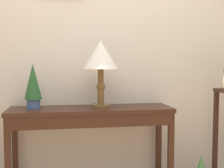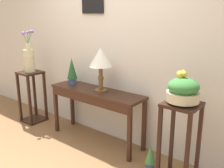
# 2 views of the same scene
# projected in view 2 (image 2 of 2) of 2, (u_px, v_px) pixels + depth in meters

# --- Properties ---
(back_wall_with_art) EXTENTS (9.00, 0.13, 2.80)m
(back_wall_with_art) POSITION_uv_depth(u_px,v_px,m) (114.00, 38.00, 3.36)
(back_wall_with_art) COLOR beige
(back_wall_with_art) RESTS_ON ground
(console_table) EXTENTS (1.38, 0.38, 0.73)m
(console_table) POSITION_uv_depth(u_px,v_px,m) (95.00, 98.00, 3.38)
(console_table) COLOR #381E14
(console_table) RESTS_ON ground
(table_lamp) EXTENTS (0.29, 0.29, 0.57)m
(table_lamp) POSITION_uv_depth(u_px,v_px,m) (101.00, 60.00, 3.21)
(table_lamp) COLOR brown
(table_lamp) RESTS_ON console_table
(potted_plant_on_console) EXTENTS (0.14, 0.14, 0.37)m
(potted_plant_on_console) POSITION_uv_depth(u_px,v_px,m) (72.00, 70.00, 3.62)
(potted_plant_on_console) COLOR #3D5684
(potted_plant_on_console) RESTS_ON console_table
(pedestal_stand_left) EXTENTS (0.34, 0.34, 0.83)m
(pedestal_stand_left) POSITION_uv_depth(u_px,v_px,m) (32.00, 97.00, 4.12)
(pedestal_stand_left) COLOR black
(pedestal_stand_left) RESTS_ON ground
(flower_vase_tall_left) EXTENTS (0.18, 0.18, 0.65)m
(flower_vase_tall_left) POSITION_uv_depth(u_px,v_px,m) (29.00, 58.00, 3.95)
(flower_vase_tall_left) COLOR beige
(flower_vase_tall_left) RESTS_ON pedestal_stand_left
(pedestal_stand_right) EXTENTS (0.34, 0.34, 0.89)m
(pedestal_stand_right) POSITION_uv_depth(u_px,v_px,m) (179.00, 145.00, 2.54)
(pedestal_stand_right) COLOR black
(pedestal_stand_right) RESTS_ON ground
(planter_bowl_wide_right) EXTENTS (0.31, 0.31, 0.31)m
(planter_bowl_wide_right) POSITION_uv_depth(u_px,v_px,m) (183.00, 90.00, 2.39)
(planter_bowl_wide_right) COLOR beige
(planter_bowl_wide_right) RESTS_ON pedestal_stand_right
(potted_plant_floor) EXTENTS (0.12, 0.12, 0.32)m
(potted_plant_floor) POSITION_uv_depth(u_px,v_px,m) (150.00, 156.00, 2.84)
(potted_plant_floor) COLOR #3D5684
(potted_plant_floor) RESTS_ON ground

